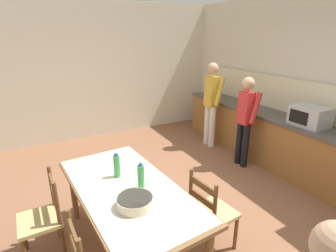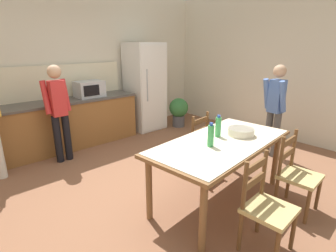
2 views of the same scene
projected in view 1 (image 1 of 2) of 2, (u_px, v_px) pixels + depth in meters
ground_plane at (173, 209)px, 3.50m from camera, size 8.32×8.32×0.00m
wall_back at (320, 84)px, 4.19m from camera, size 6.52×0.12×2.90m
wall_left at (103, 71)px, 5.76m from camera, size 0.12×5.20×2.90m
kitchen_counter at (258, 133)px, 4.95m from camera, size 3.64×0.66×0.89m
counter_splashback at (275, 92)px, 4.84m from camera, size 3.60×0.03×0.60m
microwave at (310, 116)px, 3.93m from camera, size 0.50×0.39×0.30m
dining_table at (127, 194)px, 2.61m from camera, size 1.95×1.07×0.78m
bottle_near_centre at (117, 166)px, 2.73m from camera, size 0.07×0.07×0.27m
bottle_off_centre at (141, 176)px, 2.53m from camera, size 0.07×0.07×0.27m
serving_bowl at (135, 201)px, 2.27m from camera, size 0.32×0.32×0.09m
chair_side_near_left at (44, 218)px, 2.65m from camera, size 0.44×0.42×0.91m
chair_side_far_right at (211, 212)px, 2.74m from camera, size 0.46×0.45×0.91m
person_at_sink at (211, 101)px, 5.24m from camera, size 0.43×0.29×1.70m
person_at_counter at (245, 118)px, 4.43m from camera, size 0.39×0.27×1.56m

